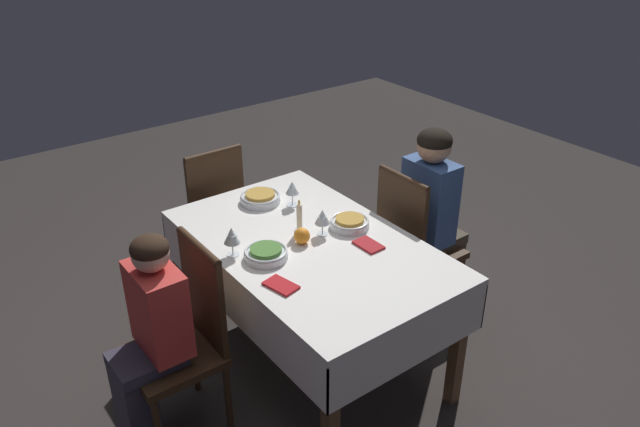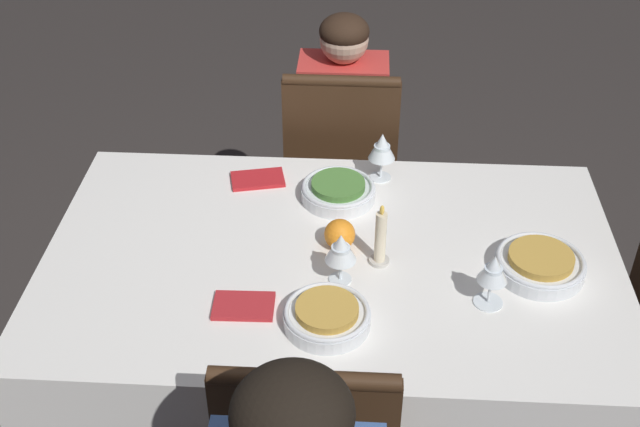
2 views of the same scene
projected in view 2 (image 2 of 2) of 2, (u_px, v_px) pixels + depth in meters
The scene contains 13 objects.
dining_table at pixel (332, 282), 2.14m from camera, with size 1.50×0.92×0.76m.
chair_south at pixel (339, 178), 2.79m from camera, with size 0.40×0.40×0.97m.
person_child_red at pixel (341, 137), 2.88m from camera, with size 0.30×0.33×1.08m.
bowl_north at pixel (327, 316), 1.86m from camera, with size 0.21×0.21×0.06m.
wine_glass_north at pixel (341, 249), 1.94m from camera, with size 0.08×0.08×0.14m.
bowl_south at pixel (338, 190), 2.27m from camera, with size 0.21×0.21×0.06m.
wine_glass_south at pixel (382, 148), 2.31m from camera, with size 0.08×0.08×0.15m.
bowl_west at pixel (540, 263), 2.01m from camera, with size 0.23×0.23×0.06m.
wine_glass_west at pixel (493, 271), 1.88m from camera, with size 0.07×0.07×0.15m.
candle_centerpiece at pixel (380, 241), 2.02m from camera, with size 0.05×0.05×0.18m.
orange_fruit at pixel (340, 234), 2.09m from camera, with size 0.08×0.08×0.08m, color orange.
napkin_red_folded at pixel (258, 179), 2.35m from camera, with size 0.17×0.12×0.01m.
napkin_spare_side at pixel (244, 306), 1.92m from camera, with size 0.15×0.10×0.01m.
Camera 2 is at (-0.06, 1.61, 2.08)m, focal length 45.00 mm.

